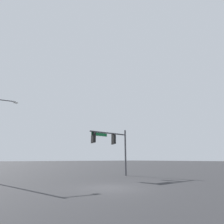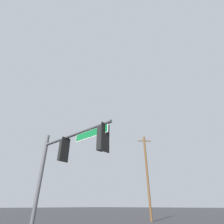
% 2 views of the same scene
% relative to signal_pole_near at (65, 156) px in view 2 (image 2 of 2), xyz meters
% --- Properties ---
extents(signal_pole_near, '(5.35, 0.54, 5.54)m').
position_rel_signal_pole_near_xyz_m(signal_pole_near, '(0.00, 0.00, 0.00)').
color(signal_pole_near, '#47474C').
rests_on(signal_pole_near, ground_plane).
extents(utility_pole, '(1.41, 1.36, 10.39)m').
position_rel_signal_pole_near_xyz_m(utility_pole, '(-4.35, 15.80, 1.42)').
color(utility_pole, brown).
rests_on(utility_pole, ground_plane).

